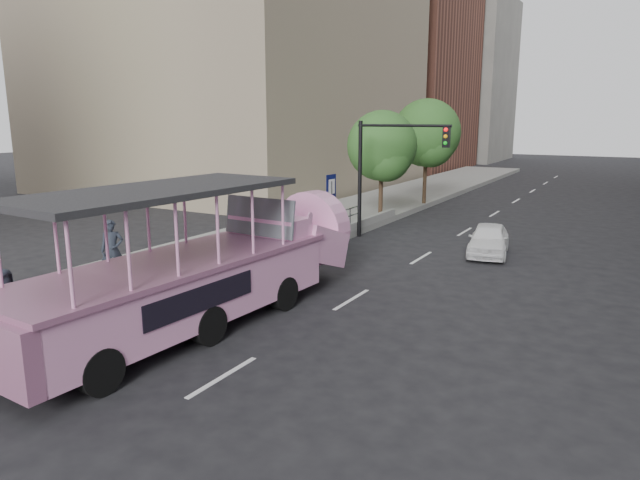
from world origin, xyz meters
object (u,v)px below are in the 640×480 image
at_px(pedestrian_far, 5,305).
at_px(pedestrian_near, 112,250).
at_px(parking_sign, 331,202).
at_px(street_tree_far, 428,136).
at_px(traffic_signal, 385,161).
at_px(car, 489,239).
at_px(street_tree_near, 383,149).
at_px(duck_boat, 208,270).

bearing_deg(pedestrian_far, pedestrian_near, 15.39).
bearing_deg(pedestrian_far, parking_sign, -11.85).
xyz_separation_m(parking_sign, street_tree_far, (-0.10, 11.93, 2.43)).
xyz_separation_m(parking_sign, traffic_signal, (1.29, 2.50, 1.62)).
bearing_deg(street_tree_far, pedestrian_far, -92.12).
distance_m(car, street_tree_near, 8.26).
bearing_deg(street_tree_near, parking_sign, -87.06).
bearing_deg(pedestrian_near, duck_boat, -60.16).
bearing_deg(parking_sign, duck_boat, -81.24).
relative_size(traffic_signal, street_tree_near, 0.91).
relative_size(traffic_signal, street_tree_far, 0.81).
xyz_separation_m(car, street_tree_near, (-6.41, 4.11, 3.20)).
xyz_separation_m(car, street_tree_far, (-6.21, 10.11, 3.68)).
xyz_separation_m(duck_boat, pedestrian_far, (-2.50, -4.03, -0.22)).
xyz_separation_m(pedestrian_far, street_tree_near, (0.74, 19.40, 2.66)).
distance_m(duck_boat, pedestrian_far, 4.75).
relative_size(duck_boat, pedestrian_far, 6.57).
bearing_deg(traffic_signal, street_tree_near, 114.98).
xyz_separation_m(car, pedestrian_near, (-9.15, -10.55, 0.64)).
height_order(parking_sign, street_tree_near, street_tree_near).
bearing_deg(pedestrian_far, traffic_signal, -15.74).
bearing_deg(car, duck_boat, -122.34).
bearing_deg(car, street_tree_near, 137.45).
height_order(pedestrian_near, pedestrian_far, pedestrian_near).
xyz_separation_m(street_tree_near, street_tree_far, (0.20, 6.00, 0.49)).
bearing_deg(duck_boat, traffic_signal, 90.78).
xyz_separation_m(pedestrian_far, street_tree_far, (0.94, 25.40, 3.15)).
height_order(duck_boat, street_tree_near, street_tree_near).
distance_m(duck_boat, car, 12.20).
relative_size(street_tree_near, street_tree_far, 0.89).
bearing_deg(traffic_signal, pedestrian_near, -111.08).
distance_m(traffic_signal, street_tree_far, 9.57).
relative_size(parking_sign, street_tree_near, 0.53).
relative_size(pedestrian_near, pedestrian_far, 1.11).
bearing_deg(street_tree_near, traffic_signal, -65.02).
distance_m(parking_sign, street_tree_near, 6.24).
relative_size(pedestrian_far, street_tree_near, 0.30).
bearing_deg(car, parking_sign, -173.34).
bearing_deg(parking_sign, traffic_signal, 62.63).
bearing_deg(pedestrian_near, traffic_signal, 17.67).
distance_m(parking_sign, street_tree_far, 12.17).
xyz_separation_m(pedestrian_near, parking_sign, (3.04, 8.73, 0.62)).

